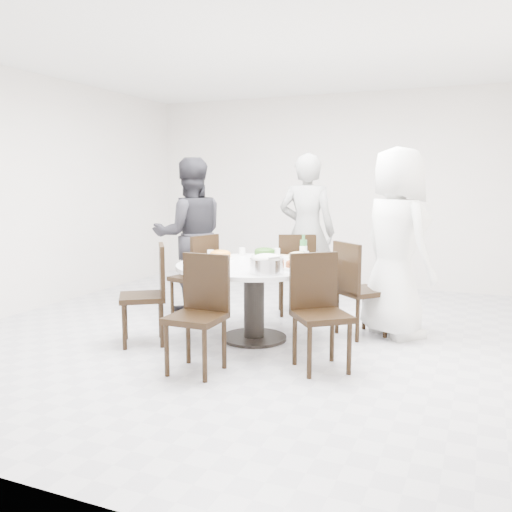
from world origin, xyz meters
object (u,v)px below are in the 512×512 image
at_px(diner_middle, 307,232).
at_px(beverage_bottle, 303,247).
at_px(chair_se, 322,313).
at_px(chair_nw, 193,276).
at_px(rice_bowl, 267,266).
at_px(dining_table, 254,302).
at_px(soup_bowl, 206,264).
at_px(diner_left, 190,235).
at_px(diner_right, 396,243).
at_px(chair_ne, 362,289).
at_px(chair_s, 196,315).
at_px(chair_n, 296,274).
at_px(chair_sw, 142,295).

relative_size(diner_middle, beverage_bottle, 7.44).
bearing_deg(diner_middle, chair_se, 106.27).
height_order(chair_nw, rice_bowl, chair_nw).
relative_size(dining_table, soup_bowl, 5.83).
bearing_deg(rice_bowl, diner_left, 139.68).
height_order(diner_right, beverage_bottle, diner_right).
relative_size(chair_ne, chair_s, 1.00).
relative_size(chair_s, beverage_bottle, 3.79).
height_order(chair_ne, diner_right, diner_right).
relative_size(chair_n, diner_middle, 0.51).
bearing_deg(rice_bowl, chair_sw, -175.73).
bearing_deg(soup_bowl, dining_table, 55.10).
bearing_deg(chair_ne, chair_nw, 41.02).
relative_size(chair_n, diner_right, 0.51).
distance_m(chair_se, soup_bowl, 1.19).
xyz_separation_m(chair_sw, chair_se, (1.77, -0.04, 0.00)).
relative_size(chair_se, beverage_bottle, 3.79).
relative_size(chair_n, chair_se, 1.00).
distance_m(chair_s, rice_bowl, 0.78).
relative_size(chair_sw, rice_bowl, 3.18).
height_order(chair_s, soup_bowl, chair_s).
bearing_deg(diner_left, chair_sw, 61.71).
height_order(chair_n, soup_bowl, chair_n).
distance_m(chair_nw, chair_se, 2.13).
bearing_deg(chair_sw, chair_nw, 148.14).
xyz_separation_m(chair_ne, chair_nw, (-1.91, -0.01, 0.00)).
distance_m(dining_table, chair_sw, 1.07).
bearing_deg(dining_table, diner_left, 145.18).
height_order(dining_table, chair_n, chair_n).
xyz_separation_m(chair_s, diner_left, (-1.10, 1.84, 0.43)).
bearing_deg(chair_nw, rice_bowl, 68.06).
xyz_separation_m(dining_table, chair_ne, (0.94, 0.54, 0.10)).
xyz_separation_m(chair_s, beverage_bottle, (0.41, 1.53, 0.40)).
height_order(chair_nw, beverage_bottle, beverage_bottle).
xyz_separation_m(chair_se, rice_bowl, (-0.53, 0.13, 0.34)).
relative_size(chair_se, diner_middle, 0.51).
bearing_deg(diner_left, chair_ne, 133.94).
height_order(diner_middle, rice_bowl, diner_middle).
distance_m(chair_n, diner_right, 1.36).
height_order(chair_s, beverage_bottle, beverage_bottle).
xyz_separation_m(chair_s, soup_bowl, (-0.22, 0.61, 0.31)).
bearing_deg(beverage_bottle, chair_se, -64.49).
xyz_separation_m(chair_s, rice_bowl, (0.38, 0.59, 0.34)).
distance_m(diner_left, rice_bowl, 1.95).
height_order(diner_left, beverage_bottle, diner_left).
height_order(chair_sw, chair_se, same).
relative_size(chair_n, chair_s, 1.00).
xyz_separation_m(chair_ne, chair_se, (-0.09, -1.11, 0.00)).
bearing_deg(beverage_bottle, rice_bowl, -91.39).
xyz_separation_m(chair_nw, soup_bowl, (0.68, -0.95, 0.31)).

